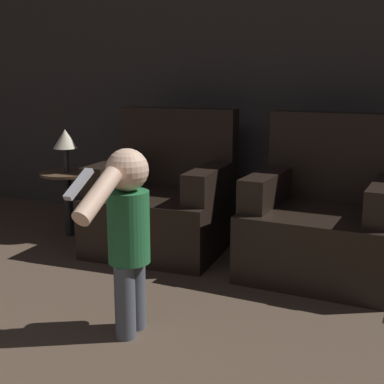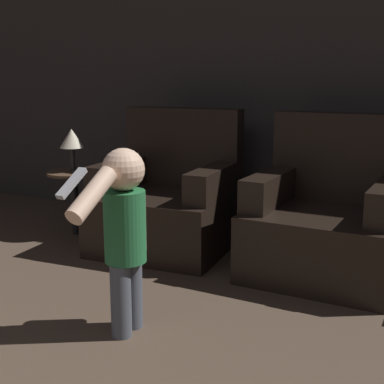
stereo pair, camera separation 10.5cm
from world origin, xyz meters
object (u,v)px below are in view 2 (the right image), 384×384
object	(u,v)px
person_toddler	(124,227)
lamp	(72,139)
armchair_left	(169,202)
armchair_right	(328,221)

from	to	relation	value
person_toddler	lamp	xyz separation A→B (m)	(-1.25, 1.17, 0.21)
armchair_left	lamp	size ratio (longest dim) A/B	3.01
armchair_left	armchair_right	distance (m)	1.12
armchair_left	lamp	distance (m)	0.89
person_toddler	lamp	size ratio (longest dim) A/B	2.75
armchair_right	lamp	size ratio (longest dim) A/B	3.01
armchair_left	armchair_right	bearing A→B (deg)	-4.38
person_toddler	lamp	bearing A→B (deg)	43.34
armchair_left	armchair_right	size ratio (longest dim) A/B	1.00
armchair_left	person_toddler	size ratio (longest dim) A/B	1.10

